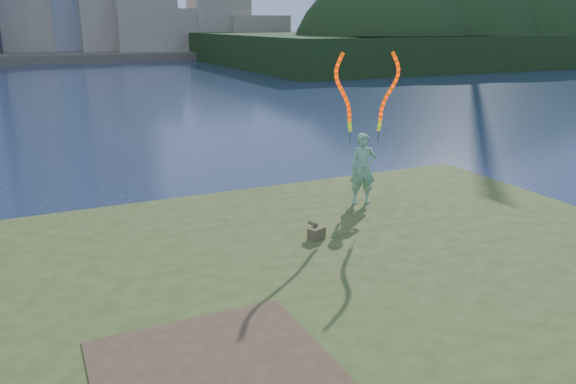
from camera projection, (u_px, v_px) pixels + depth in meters
name	position (u px, v px, depth m)	size (l,w,h in m)	color
ground	(270.00, 294.00, 11.62)	(320.00, 320.00, 0.00)	#19253E
grassy_knoll	(323.00, 333.00, 9.53)	(20.00, 18.00, 0.80)	#354418
dirt_patch	(215.00, 370.00, 7.72)	(3.20, 3.00, 0.02)	#47331E
far_shore	(47.00, 53.00, 93.94)	(320.00, 40.00, 1.20)	#4A4536
wooded_hill	(470.00, 58.00, 87.66)	(78.00, 50.00, 63.00)	black
woman_with_ribbons	(364.00, 151.00, 14.55)	(2.04, 0.80, 4.22)	#1E803F
canvas_bag	(316.00, 233.00, 12.41)	(0.42, 0.47, 0.34)	#4D4629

